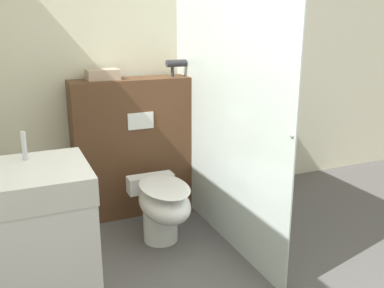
% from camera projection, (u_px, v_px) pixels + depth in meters
% --- Properties ---
extents(wall_back, '(8.00, 0.06, 2.50)m').
position_uv_depth(wall_back, '(139.00, 69.00, 3.81)').
color(wall_back, beige).
rests_on(wall_back, ground_plane).
extents(partition_panel, '(1.10, 0.29, 1.20)m').
position_uv_depth(partition_panel, '(137.00, 147.00, 3.75)').
color(partition_panel, '#51331E').
rests_on(partition_panel, ground_plane).
extents(shower_glass, '(0.04, 1.80, 2.17)m').
position_uv_depth(shower_glass, '(223.00, 102.00, 3.17)').
color(shower_glass, silver).
rests_on(shower_glass, ground_plane).
extents(toilet, '(0.38, 0.68, 0.50)m').
position_uv_depth(toilet, '(162.00, 205.00, 3.25)').
color(toilet, white).
rests_on(toilet, ground_plane).
extents(sink_vanity, '(0.53, 0.51, 1.16)m').
position_uv_depth(sink_vanity, '(39.00, 268.00, 2.07)').
color(sink_vanity, white).
rests_on(sink_vanity, ground_plane).
extents(hair_drier, '(0.21, 0.06, 0.14)m').
position_uv_depth(hair_drier, '(177.00, 64.00, 3.68)').
color(hair_drier, '#2D2D33').
rests_on(hair_drier, partition_panel).
extents(folded_towel, '(0.26, 0.19, 0.08)m').
position_uv_depth(folded_towel, '(103.00, 74.00, 3.50)').
color(folded_towel, tan).
rests_on(folded_towel, partition_panel).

